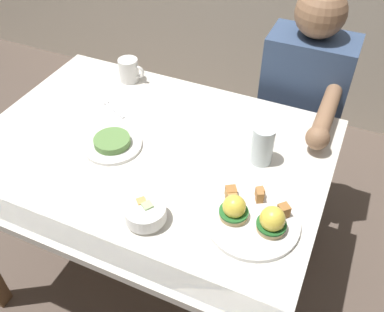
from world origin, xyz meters
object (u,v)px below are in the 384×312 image
at_px(side_plate, 112,143).
at_px(diner_person, 301,106).
at_px(fork, 111,107).
at_px(fruit_bowl, 145,213).
at_px(dining_table, 149,173).
at_px(eggs_benedict_plate, 253,217).
at_px(coffee_mug, 129,70).
at_px(water_glass_near, 262,147).

xyz_separation_m(side_plate, diner_person, (0.52, 0.63, -0.10)).
relative_size(fork, side_plate, 0.74).
distance_m(fruit_bowl, side_plate, 0.35).
bearing_deg(dining_table, fruit_bowl, -61.53).
relative_size(dining_table, eggs_benedict_plate, 4.44).
distance_m(side_plate, diner_person, 0.82).
xyz_separation_m(eggs_benedict_plate, coffee_mug, (-0.70, 0.51, 0.02)).
xyz_separation_m(fork, side_plate, (0.13, -0.19, 0.01)).
bearing_deg(fork, coffee_mug, 98.51).
height_order(eggs_benedict_plate, coffee_mug, coffee_mug).
bearing_deg(diner_person, fork, -145.87).
bearing_deg(fork, side_plate, -56.07).
bearing_deg(side_plate, coffee_mug, 112.04).
height_order(dining_table, fork, fork).
relative_size(fruit_bowl, fork, 0.81).
xyz_separation_m(eggs_benedict_plate, water_glass_near, (-0.06, 0.26, 0.03)).
bearing_deg(side_plate, water_glass_near, 16.06).
bearing_deg(coffee_mug, dining_table, -52.91).
distance_m(fruit_bowl, coffee_mug, 0.75).
distance_m(fruit_bowl, water_glass_near, 0.44).
xyz_separation_m(eggs_benedict_plate, fork, (-0.67, 0.31, -0.02)).
distance_m(coffee_mug, fork, 0.21).
distance_m(water_glass_near, diner_person, 0.51).
bearing_deg(fruit_bowl, water_glass_near, 58.96).
xyz_separation_m(coffee_mug, side_plate, (0.16, -0.39, -0.04)).
bearing_deg(coffee_mug, water_glass_near, -21.20).
height_order(coffee_mug, diner_person, diner_person).
distance_m(coffee_mug, water_glass_near, 0.69).
bearing_deg(dining_table, coffee_mug, 127.09).
bearing_deg(eggs_benedict_plate, water_glass_near, 102.42).
distance_m(dining_table, coffee_mug, 0.48).
bearing_deg(diner_person, side_plate, -129.65).
bearing_deg(side_plate, eggs_benedict_plate, -12.77).
distance_m(fruit_bowl, diner_person, 0.91).
relative_size(dining_table, fork, 8.13).
bearing_deg(fork, eggs_benedict_plate, -25.00).
relative_size(eggs_benedict_plate, fruit_bowl, 2.25).
xyz_separation_m(fruit_bowl, coffee_mug, (-0.41, 0.62, 0.02)).
height_order(eggs_benedict_plate, side_plate, eggs_benedict_plate).
bearing_deg(eggs_benedict_plate, dining_table, 160.69).
height_order(side_plate, diner_person, diner_person).
xyz_separation_m(water_glass_near, diner_person, (0.04, 0.49, -0.15)).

